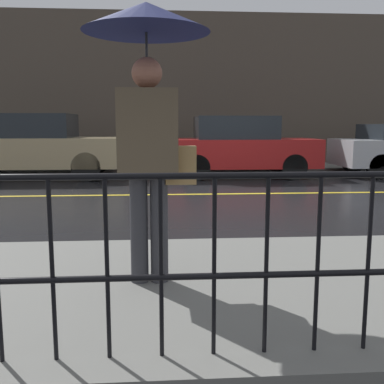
% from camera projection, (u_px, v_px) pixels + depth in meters
% --- Properties ---
extents(ground_plane, '(80.00, 80.00, 0.00)m').
position_uv_depth(ground_plane, '(238.00, 194.00, 9.03)').
color(ground_plane, black).
extents(sidewalk_near, '(28.00, 2.78, 0.12)m').
position_uv_depth(sidewalk_near, '(351.00, 285.00, 3.72)').
color(sidewalk_near, slate).
rests_on(sidewalk_near, ground_plane).
extents(sidewalk_far, '(28.00, 2.05, 0.12)m').
position_uv_depth(sidewalk_far, '(210.00, 168.00, 13.95)').
color(sidewalk_far, slate).
rests_on(sidewalk_far, ground_plane).
extents(lane_marking, '(25.20, 0.12, 0.01)m').
position_uv_depth(lane_marking, '(238.00, 194.00, 9.02)').
color(lane_marking, gold).
rests_on(lane_marking, ground_plane).
extents(building_storefront, '(28.00, 0.30, 4.96)m').
position_uv_depth(building_storefront, '(207.00, 91.00, 14.76)').
color(building_storefront, '#4C4238').
rests_on(building_storefront, ground_plane).
extents(pedestrian, '(0.97, 0.97, 2.16)m').
position_uv_depth(pedestrian, '(148.00, 75.00, 3.41)').
color(pedestrian, '#333338').
rests_on(pedestrian, sidewalk_near).
extents(car_tan, '(4.76, 1.81, 1.65)m').
position_uv_depth(car_tan, '(31.00, 146.00, 11.55)').
color(car_tan, tan).
rests_on(car_tan, ground_plane).
extents(car_red, '(3.96, 1.87, 1.60)m').
position_uv_depth(car_red, '(239.00, 147.00, 11.94)').
color(car_red, maroon).
rests_on(car_red, ground_plane).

